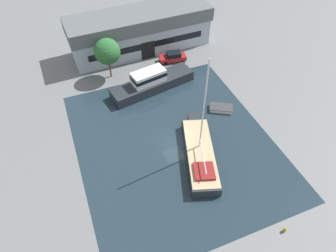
# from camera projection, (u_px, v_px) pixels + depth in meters

# --- Properties ---
(ground_plane) EXTENTS (440.00, 440.00, 0.00)m
(ground_plane) POSITION_uv_depth(u_px,v_px,m) (174.00, 142.00, 37.98)
(ground_plane) COLOR slate
(water_canal) EXTENTS (23.74, 27.79, 0.01)m
(water_canal) POSITION_uv_depth(u_px,v_px,m) (174.00, 142.00, 37.98)
(water_canal) COLOR #1E2D38
(water_canal) RESTS_ON ground
(warehouse_building) EXTENTS (24.36, 8.12, 6.62)m
(warehouse_building) POSITION_uv_depth(u_px,v_px,m) (140.00, 31.00, 50.91)
(warehouse_building) COLOR #99A8B2
(warehouse_building) RESTS_ON ground
(quay_tree_near_building) EXTENTS (3.92, 3.92, 6.48)m
(quay_tree_near_building) POSITION_uv_depth(u_px,v_px,m) (107.00, 52.00, 44.32)
(quay_tree_near_building) COLOR brown
(quay_tree_near_building) RESTS_ON ground
(parked_car) EXTENTS (4.62, 2.43, 1.67)m
(parked_car) POSITION_uv_depth(u_px,v_px,m) (173.00, 57.00, 49.90)
(parked_car) COLOR maroon
(parked_car) RESTS_ON ground
(sailboat_moored) EXTENTS (6.40, 12.14, 13.60)m
(sailboat_moored) POSITION_uv_depth(u_px,v_px,m) (200.00, 153.00, 35.81)
(sailboat_moored) COLOR #23282D
(sailboat_moored) RESTS_ON water_canal
(motor_cruiser) EXTENTS (13.41, 5.59, 3.33)m
(motor_cruiser) POSITION_uv_depth(u_px,v_px,m) (152.00, 82.00, 44.57)
(motor_cruiser) COLOR #23282D
(motor_cruiser) RESTS_ON water_canal
(small_dinghy) EXTENTS (3.62, 3.05, 0.57)m
(small_dinghy) POSITION_uv_depth(u_px,v_px,m) (221.00, 108.00, 41.98)
(small_dinghy) COLOR white
(small_dinghy) RESTS_ON water_canal
(mooring_bollard) EXTENTS (0.32, 0.32, 0.61)m
(mooring_bollard) POSITION_uv_depth(u_px,v_px,m) (285.00, 230.00, 29.68)
(mooring_bollard) COLOR olive
(mooring_bollard) RESTS_ON ground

